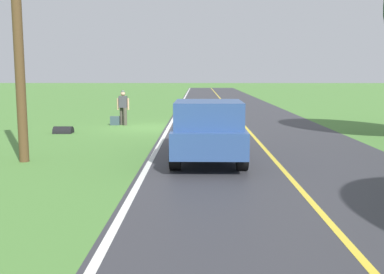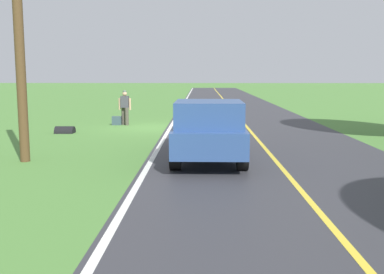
{
  "view_description": "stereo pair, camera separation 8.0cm",
  "coord_description": "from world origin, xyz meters",
  "px_view_note": "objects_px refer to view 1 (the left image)",
  "views": [
    {
      "loc": [
        -2.39,
        21.67,
        2.58
      ],
      "look_at": [
        -2.24,
        10.4,
        1.0
      ],
      "focal_mm": 42.62,
      "sensor_mm": 36.0,
      "label": 1
    },
    {
      "loc": [
        -2.47,
        21.67,
        2.58
      ],
      "look_at": [
        -2.24,
        10.4,
        1.0
      ],
      "focal_mm": 42.62,
      "sensor_mm": 36.0,
      "label": 2
    }
  ],
  "objects_px": {
    "hitchhiker_walking": "(123,106)",
    "pickup_truck_passing": "(208,128)",
    "utility_pole_roadside": "(18,28)",
    "suitcase_carried": "(115,121)"
  },
  "relations": [
    {
      "from": "hitchhiker_walking",
      "to": "utility_pole_roadside",
      "type": "distance_m",
      "value": 10.13
    },
    {
      "from": "utility_pole_roadside",
      "to": "suitcase_carried",
      "type": "bearing_deg",
      "value": -95.7
    },
    {
      "from": "utility_pole_roadside",
      "to": "pickup_truck_passing",
      "type": "bearing_deg",
      "value": -176.37
    },
    {
      "from": "suitcase_carried",
      "to": "utility_pole_roadside",
      "type": "xyz_separation_m",
      "value": [
        0.95,
        9.55,
        3.62
      ]
    },
    {
      "from": "pickup_truck_passing",
      "to": "suitcase_carried",
      "type": "bearing_deg",
      "value": -64.1
    },
    {
      "from": "suitcase_carried",
      "to": "pickup_truck_passing",
      "type": "distance_m",
      "value": 10.26
    },
    {
      "from": "hitchhiker_walking",
      "to": "pickup_truck_passing",
      "type": "bearing_deg",
      "value": 113.56
    },
    {
      "from": "hitchhiker_walking",
      "to": "pickup_truck_passing",
      "type": "height_order",
      "value": "pickup_truck_passing"
    },
    {
      "from": "hitchhiker_walking",
      "to": "suitcase_carried",
      "type": "relative_size",
      "value": 3.8
    },
    {
      "from": "pickup_truck_passing",
      "to": "utility_pole_roadside",
      "type": "relative_size",
      "value": 0.7
    }
  ]
}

